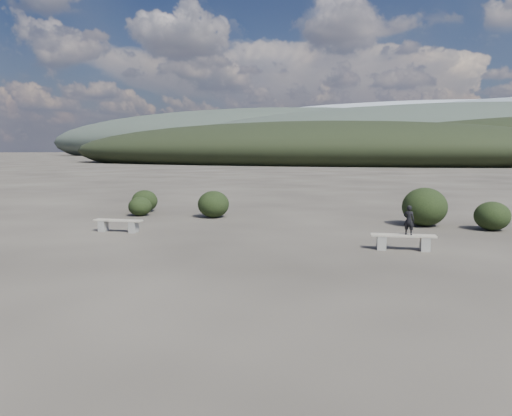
% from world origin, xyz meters
% --- Properties ---
extents(ground, '(1200.00, 1200.00, 0.00)m').
position_xyz_m(ground, '(0.00, 0.00, 0.00)').
color(ground, '#312C26').
rests_on(ground, ground).
extents(bench_left, '(1.72, 0.62, 0.42)m').
position_xyz_m(bench_left, '(-4.58, 3.97, 0.26)').
color(bench_left, slate).
rests_on(bench_left, ground).
extents(bench_right, '(1.79, 0.73, 0.44)m').
position_xyz_m(bench_right, '(4.73, 4.37, 0.27)').
color(bench_right, slate).
rests_on(bench_right, ground).
extents(seated_person, '(0.33, 0.25, 0.82)m').
position_xyz_m(seated_person, '(4.87, 4.40, 0.85)').
color(seated_person, black).
rests_on(seated_person, bench_right).
extents(shrub_a, '(0.98, 0.98, 0.80)m').
position_xyz_m(shrub_a, '(-6.37, 7.78, 0.40)').
color(shrub_a, black).
rests_on(shrub_a, ground).
extents(shrub_b, '(1.29, 1.29, 1.11)m').
position_xyz_m(shrub_b, '(-3.23, 8.46, 0.55)').
color(shrub_b, black).
rests_on(shrub_b, ground).
extents(shrub_d, '(1.62, 1.62, 1.41)m').
position_xyz_m(shrub_d, '(4.98, 9.30, 0.71)').
color(shrub_d, black).
rests_on(shrub_d, ground).
extents(shrub_e, '(1.21, 1.21, 1.01)m').
position_xyz_m(shrub_e, '(7.23, 9.14, 0.50)').
color(shrub_e, black).
rests_on(shrub_e, ground).
extents(shrub_f, '(1.16, 1.16, 0.98)m').
position_xyz_m(shrub_f, '(-7.04, 9.09, 0.49)').
color(shrub_f, black).
rests_on(shrub_f, ground).
extents(mountain_ridges, '(500.00, 400.00, 56.00)m').
position_xyz_m(mountain_ridges, '(-7.48, 339.06, 10.84)').
color(mountain_ridges, black).
rests_on(mountain_ridges, ground).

